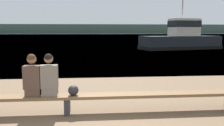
% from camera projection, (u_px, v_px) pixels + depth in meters
% --- Properties ---
extents(water_surface, '(240.00, 240.00, 0.00)m').
position_uv_depth(water_surface, '(88.00, 35.00, 128.75)').
color(water_surface, teal).
rests_on(water_surface, ground).
extents(far_shoreline, '(600.00, 12.00, 7.08)m').
position_uv_depth(far_shoreline, '(88.00, 29.00, 195.33)').
color(far_shoreline, '#384233').
rests_on(far_shoreline, ground).
extents(bench_main, '(8.59, 0.42, 0.44)m').
position_uv_depth(bench_main, '(67.00, 98.00, 5.77)').
color(bench_main, brown).
rests_on(bench_main, ground).
extents(person_left, '(0.38, 0.36, 0.97)m').
position_uv_depth(person_left, '(33.00, 77.00, 5.63)').
color(person_left, '#4C382D').
rests_on(person_left, bench_main).
extents(person_right, '(0.38, 0.36, 0.97)m').
position_uv_depth(person_right, '(49.00, 77.00, 5.67)').
color(person_right, '#70665B').
rests_on(person_right, bench_main).
extents(shopping_bag, '(0.24, 0.24, 0.24)m').
position_uv_depth(shopping_bag, '(73.00, 90.00, 5.73)').
color(shopping_bag, '#232328').
rests_on(shopping_bag, bench_main).
extents(tugboat_red, '(9.15, 5.02, 6.09)m').
position_uv_depth(tugboat_red, '(181.00, 40.00, 26.64)').
color(tugboat_red, black).
rests_on(tugboat_red, water_surface).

